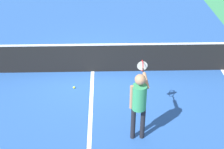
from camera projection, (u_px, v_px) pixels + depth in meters
name	position (u px, v px, depth m)	size (l,w,h in m)	color
ground_plane	(93.00, 71.00, 10.29)	(60.00, 60.00, 0.00)	#337F51
court_surface_inbounds	(93.00, 71.00, 10.29)	(10.62, 24.40, 0.00)	#234C93
line_center_service	(89.00, 143.00, 7.57)	(0.10, 6.40, 0.01)	white
net	(92.00, 58.00, 10.04)	(10.15, 0.09, 1.07)	#33383D
player_near	(139.00, 99.00, 7.18)	(0.49, 1.24, 1.73)	black
tennis_ball_near_net	(74.00, 87.00, 9.46)	(0.07, 0.07, 0.07)	#CCE033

